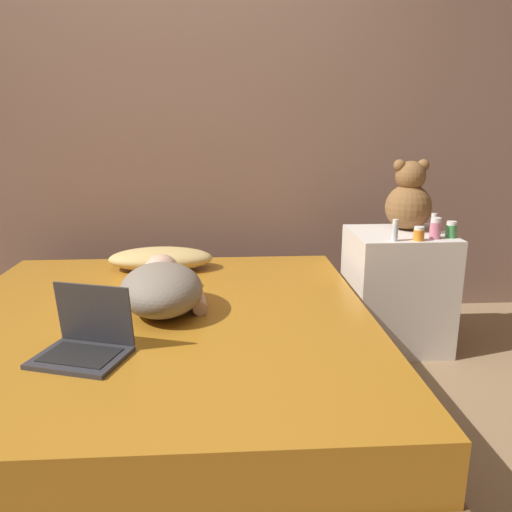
{
  "coord_description": "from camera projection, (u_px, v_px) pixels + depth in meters",
  "views": [
    {
      "loc": [
        0.29,
        -1.92,
        1.16
      ],
      "look_at": [
        0.42,
        0.23,
        0.6
      ],
      "focal_mm": 35.0,
      "sensor_mm": 36.0,
      "label": 1
    }
  ],
  "objects": [
    {
      "name": "laptop",
      "position": [
        86.0,
        340.0,
        1.66
      ],
      "size": [
        0.34,
        0.3,
        0.23
      ],
      "rotation": [
        0.0,
        0.0,
        -0.31
      ],
      "color": "#333338",
      "rests_on": "bed"
    },
    {
      "name": "nightstand",
      "position": [
        396.0,
        289.0,
        2.69
      ],
      "size": [
        0.5,
        0.48,
        0.62
      ],
      "color": "silver",
      "rests_on": "ground_plane"
    },
    {
      "name": "person_lying",
      "position": [
        162.0,
        287.0,
        2.08
      ],
      "size": [
        0.39,
        0.63,
        0.2
      ],
      "rotation": [
        0.0,
        0.0,
        0.12
      ],
      "color": "gray",
      "rests_on": "bed"
    },
    {
      "name": "wall_back",
      "position": [
        175.0,
        103.0,
        2.97
      ],
      "size": [
        8.0,
        0.06,
        2.6
      ],
      "color": "#846656",
      "rests_on": "ground_plane"
    },
    {
      "name": "bottle_pink",
      "position": [
        435.0,
        228.0,
        2.46
      ],
      "size": [
        0.05,
        0.05,
        0.1
      ],
      "color": "pink",
      "rests_on": "nightstand"
    },
    {
      "name": "bed",
      "position": [
        159.0,
        362.0,
        2.08
      ],
      "size": [
        1.78,
        1.85,
        0.42
      ],
      "color": "brown",
      "rests_on": "ground_plane"
    },
    {
      "name": "bottle_orange",
      "position": [
        419.0,
        234.0,
        2.42
      ],
      "size": [
        0.05,
        0.05,
        0.07
      ],
      "color": "orange",
      "rests_on": "nightstand"
    },
    {
      "name": "ground_plane",
      "position": [
        161.0,
        407.0,
        2.13
      ],
      "size": [
        12.0,
        12.0,
        0.0
      ],
      "primitive_type": "plane",
      "color": "#937551"
    },
    {
      "name": "bottle_green",
      "position": [
        451.0,
        230.0,
        2.49
      ],
      "size": [
        0.05,
        0.05,
        0.08
      ],
      "color": "#3D8E4C",
      "rests_on": "nightstand"
    },
    {
      "name": "bottle_red",
      "position": [
        434.0,
        224.0,
        2.57
      ],
      "size": [
        0.03,
        0.03,
        0.11
      ],
      "color": "#B72D2D",
      "rests_on": "nightstand"
    },
    {
      "name": "teddy_bear",
      "position": [
        409.0,
        199.0,
        2.65
      ],
      "size": [
        0.24,
        0.24,
        0.37
      ],
      "color": "brown",
      "rests_on": "nightstand"
    },
    {
      "name": "bottle_clear",
      "position": [
        395.0,
        231.0,
        2.41
      ],
      "size": [
        0.03,
        0.03,
        0.11
      ],
      "color": "silver",
      "rests_on": "nightstand"
    },
    {
      "name": "pillow",
      "position": [
        161.0,
        259.0,
        2.66
      ],
      "size": [
        0.55,
        0.27,
        0.12
      ],
      "color": "tan",
      "rests_on": "bed"
    }
  ]
}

